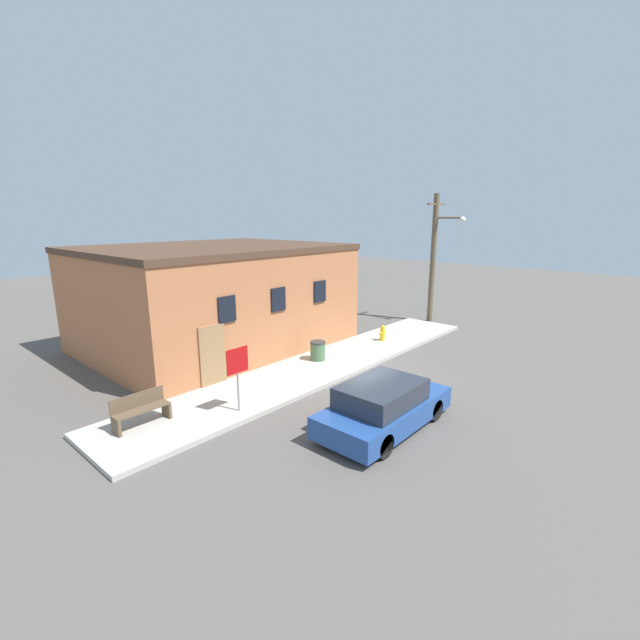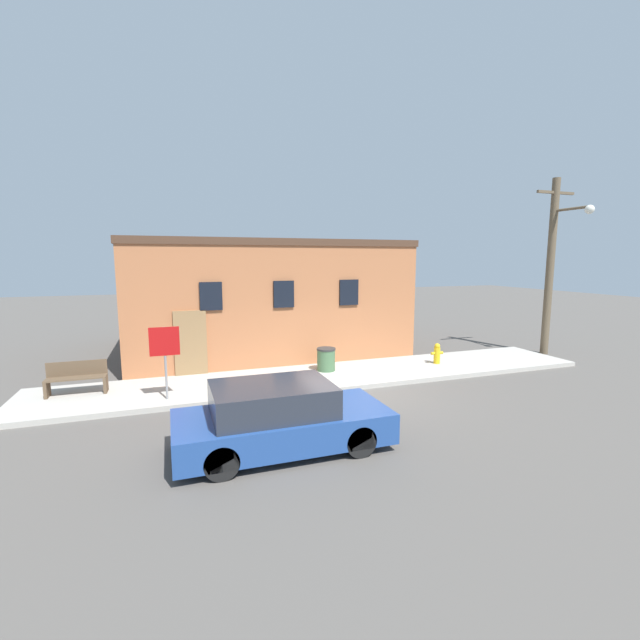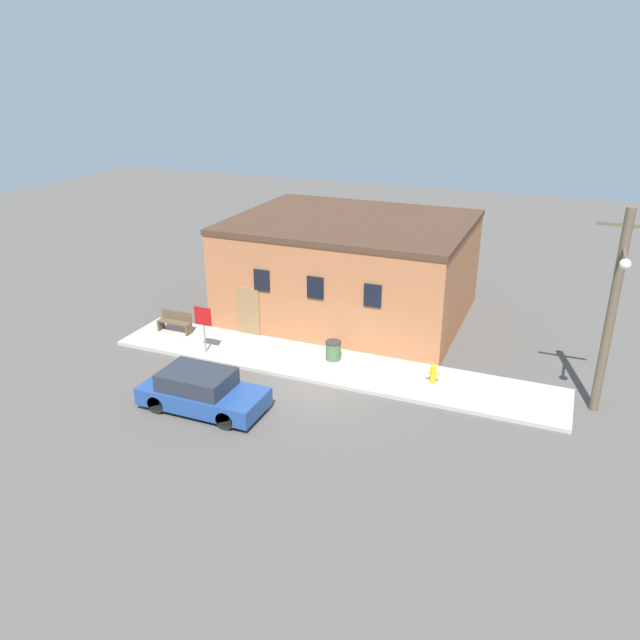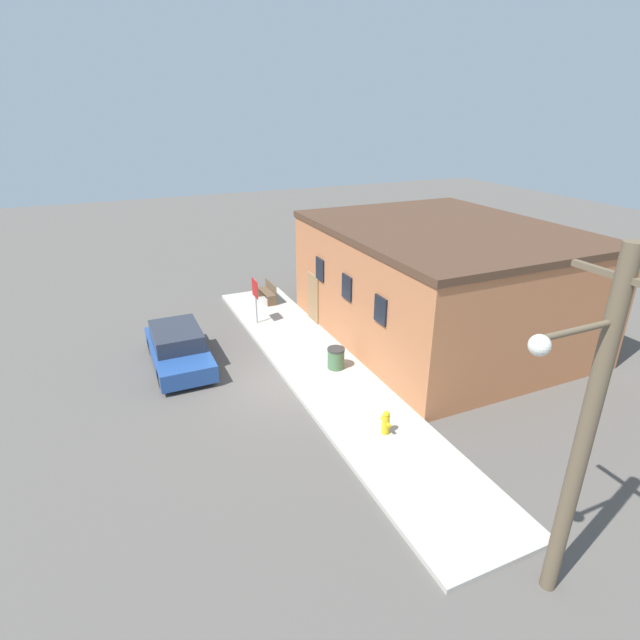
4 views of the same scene
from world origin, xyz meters
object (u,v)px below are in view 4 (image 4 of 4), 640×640
stop_sign (255,293)px  trash_bin (336,358)px  utility_pole (583,431)px  parked_car (178,348)px  fire_hydrant (386,422)px  bench (268,292)px

stop_sign → trash_bin: 5.23m
trash_bin → utility_pole: 9.94m
parked_car → trash_bin: bearing=60.3°
trash_bin → parked_car: bearing=-119.7°
utility_pole → parked_car: bearing=-158.2°
fire_hydrant → trash_bin: (-4.02, 0.40, 0.02)m
parked_car → fire_hydrant: bearing=33.6°
fire_hydrant → trash_bin: bearing=174.4°
fire_hydrant → parked_car: parked_car is taller
bench → trash_bin: bench is taller
fire_hydrant → parked_car: bearing=-146.4°
trash_bin → utility_pole: (9.43, -0.04, 3.15)m
fire_hydrant → utility_pole: bearing=3.7°
fire_hydrant → utility_pole: (5.41, 0.35, 3.17)m
trash_bin → utility_pole: bearing=-0.3°
stop_sign → bench: bearing=150.5°
stop_sign → bench: size_ratio=1.29×
fire_hydrant → trash_bin: trash_bin is taller
stop_sign → parked_car: 4.27m
trash_bin → stop_sign: bearing=-164.8°
utility_pole → parked_car: 13.54m
bench → utility_pole: utility_pole is taller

